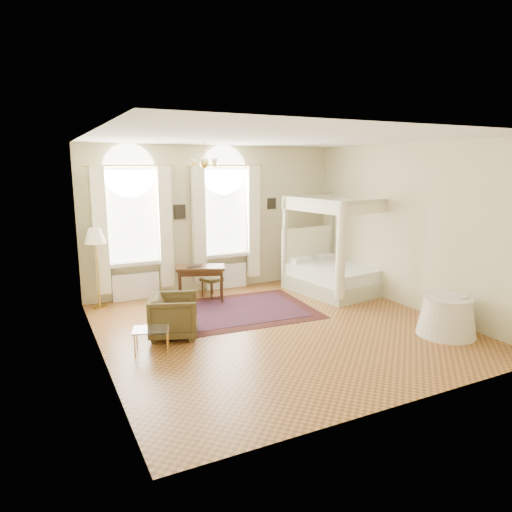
{
  "coord_description": "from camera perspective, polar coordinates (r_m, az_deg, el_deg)",
  "views": [
    {
      "loc": [
        -3.8,
        -6.76,
        2.86
      ],
      "look_at": [
        -0.25,
        0.4,
        1.26
      ],
      "focal_mm": 32.0,
      "sensor_mm": 36.0,
      "label": 1
    }
  ],
  "objects": [
    {
      "name": "ground",
      "position": [
        8.27,
        2.81,
        -8.96
      ],
      "size": [
        6.0,
        6.0,
        0.0
      ],
      "primitive_type": "plane",
      "color": "#A4642F",
      "rests_on": "ground"
    },
    {
      "name": "window_left",
      "position": [
        9.92,
        -15.1,
        2.94
      ],
      "size": [
        1.62,
        0.27,
        3.29
      ],
      "color": "white",
      "rests_on": "room_walls"
    },
    {
      "name": "nightstand",
      "position": [
        11.76,
        7.91,
        -1.44
      ],
      "size": [
        0.47,
        0.44,
        0.58
      ],
      "primitive_type": "cube",
      "rotation": [
        0.0,
        0.0,
        0.2
      ],
      "color": "#381F0F",
      "rests_on": "ground"
    },
    {
      "name": "window_right",
      "position": [
        10.52,
        -3.81,
        3.77
      ],
      "size": [
        1.62,
        0.27,
        3.29
      ],
      "color": "white",
      "rests_on": "room_walls"
    },
    {
      "name": "chandelier",
      "position": [
        8.47,
        -6.5,
        11.53
      ],
      "size": [
        0.51,
        0.45,
        0.5
      ],
      "color": "gold",
      "rests_on": "room_walls"
    },
    {
      "name": "room_walls",
      "position": [
        7.81,
        2.95,
        4.8
      ],
      "size": [
        6.0,
        6.0,
        6.0
      ],
      "color": "beige",
      "rests_on": "ground"
    },
    {
      "name": "stool",
      "position": [
        10.06,
        -5.58,
        -3.12
      ],
      "size": [
        0.49,
        0.49,
        0.44
      ],
      "color": "#4A421F",
      "rests_on": "ground"
    },
    {
      "name": "wall_pictures",
      "position": [
        10.53,
        -4.61,
        5.97
      ],
      "size": [
        2.54,
        0.03,
        0.39
      ],
      "color": "black",
      "rests_on": "room_walls"
    },
    {
      "name": "coffee_table",
      "position": [
        7.31,
        -12.94,
        -9.14
      ],
      "size": [
        0.65,
        0.54,
        0.38
      ],
      "color": "white",
      "rests_on": "ground"
    },
    {
      "name": "writing_desk",
      "position": [
        9.75,
        -6.95,
        -1.91
      ],
      "size": [
        1.13,
        0.85,
        0.76
      ],
      "color": "#381F0F",
      "rests_on": "ground"
    },
    {
      "name": "oriental_rug",
      "position": [
        9.16,
        -2.68,
        -6.87
      ],
      "size": [
        3.23,
        2.42,
        0.01
      ],
      "color": "#3B150E",
      "rests_on": "ground"
    },
    {
      "name": "armchair",
      "position": [
        7.86,
        -10.23,
        -7.41
      ],
      "size": [
        1.01,
        1.0,
        0.73
      ],
      "primitive_type": "imported",
      "rotation": [
        0.0,
        0.0,
        1.22
      ],
      "color": "#42371C",
      "rests_on": "ground"
    },
    {
      "name": "side_table",
      "position": [
        8.49,
        22.75,
        -6.97
      ],
      "size": [
        0.98,
        0.98,
        0.67
      ],
      "color": "white",
      "rests_on": "ground"
    },
    {
      "name": "laptop",
      "position": [
        9.7,
        -7.79,
        -1.25
      ],
      "size": [
        0.34,
        0.22,
        0.03
      ],
      "primitive_type": "imported",
      "rotation": [
        0.0,
        0.0,
        3.14
      ],
      "color": "black",
      "rests_on": "writing_desk"
    },
    {
      "name": "nightstand_lamp",
      "position": [
        11.64,
        8.05,
        1.12
      ],
      "size": [
        0.25,
        0.25,
        0.37
      ],
      "color": "gold",
      "rests_on": "nightstand"
    },
    {
      "name": "canopy_bed",
      "position": [
        10.59,
        9.8,
        -1.8
      ],
      "size": [
        1.89,
        2.21,
        2.16
      ],
      "color": "#B4B996",
      "rests_on": "ground"
    },
    {
      "name": "floor_lamp",
      "position": [
        9.62,
        -19.47,
        1.91
      ],
      "size": [
        0.42,
        0.42,
        1.64
      ],
      "color": "gold",
      "rests_on": "ground"
    },
    {
      "name": "book",
      "position": [
        8.39,
        23.64,
        -4.74
      ],
      "size": [
        0.2,
        0.27,
        0.02
      ],
      "primitive_type": "imported",
      "rotation": [
        0.0,
        0.0,
        0.0
      ],
      "color": "black",
      "rests_on": "side_table"
    }
  ]
}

